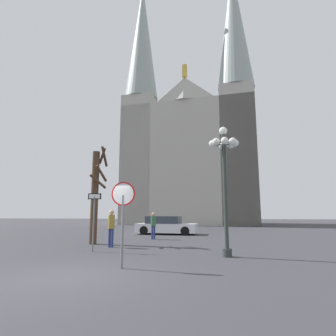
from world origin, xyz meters
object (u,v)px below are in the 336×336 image
at_px(cathedral, 190,141).
at_px(street_lamp, 224,167).
at_px(pedestrian_walking, 111,224).
at_px(pedestrian_standing, 153,223).
at_px(one_way_arrow_sign, 94,215).
at_px(parked_car_near_white, 166,226).
at_px(bare_tree, 95,194).
at_px(stop_sign, 123,207).

height_order(cathedral, street_lamp, cathedral).
relative_size(pedestrian_walking, pedestrian_standing, 1.08).
bearing_deg(street_lamp, pedestrian_walking, 157.18).
xyz_separation_m(one_way_arrow_sign, pedestrian_standing, (1.69, 5.61, -0.56)).
height_order(parked_car_near_white, pedestrian_walking, pedestrian_walking).
relative_size(bare_tree, pedestrian_standing, 3.17).
bearing_deg(bare_tree, pedestrian_standing, 47.30).
distance_m(cathedral, one_way_arrow_sign, 28.92).
xyz_separation_m(one_way_arrow_sign, pedestrian_walking, (0.31, 1.50, -0.46)).
bearing_deg(parked_car_near_white, stop_sign, -88.97).
bearing_deg(cathedral, street_lamp, -85.39).
distance_m(cathedral, street_lamp, 28.90).
distance_m(stop_sign, bare_tree, 6.86).
xyz_separation_m(stop_sign, bare_tree, (-3.25, 5.98, 0.83)).
xyz_separation_m(street_lamp, pedestrian_standing, (-3.92, 6.34, -2.44)).
xyz_separation_m(cathedral, street_lamp, (2.22, -27.60, -8.28)).
xyz_separation_m(pedestrian_walking, pedestrian_standing, (1.37, 4.11, -0.09)).
bearing_deg(stop_sign, bare_tree, 118.51).
relative_size(street_lamp, pedestrian_walking, 2.86).
xyz_separation_m(stop_sign, street_lamp, (3.37, 2.57, 1.60)).
distance_m(one_way_arrow_sign, pedestrian_standing, 5.89).
bearing_deg(cathedral, one_way_arrow_sign, -97.17).
xyz_separation_m(bare_tree, parked_car_near_white, (3.02, 6.86, -2.01)).
distance_m(one_way_arrow_sign, street_lamp, 5.95).
bearing_deg(one_way_arrow_sign, pedestrian_standing, 73.28).
height_order(one_way_arrow_sign, street_lamp, street_lamp).
relative_size(one_way_arrow_sign, pedestrian_standing, 1.52).
relative_size(parked_car_near_white, pedestrian_standing, 2.86).
bearing_deg(pedestrian_walking, pedestrian_standing, 71.54).
xyz_separation_m(street_lamp, bare_tree, (-6.62, 3.41, -0.77)).
height_order(cathedral, parked_car_near_white, cathedral).
relative_size(parked_car_near_white, pedestrian_walking, 2.64).
relative_size(bare_tree, parked_car_near_white, 1.11).
bearing_deg(one_way_arrow_sign, street_lamp, -7.42).
bearing_deg(stop_sign, parked_car_near_white, 91.03).
bearing_deg(pedestrian_walking, cathedral, 83.11).
distance_m(stop_sign, street_lamp, 4.53).
distance_m(cathedral, bare_tree, 26.20).
relative_size(stop_sign, one_way_arrow_sign, 1.05).
bearing_deg(bare_tree, one_way_arrow_sign, -69.16).
bearing_deg(pedestrian_walking, one_way_arrow_sign, -101.78).
distance_m(stop_sign, pedestrian_standing, 8.97).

